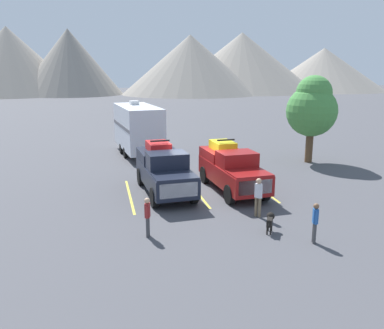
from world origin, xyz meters
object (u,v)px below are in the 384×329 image
object	(u,v)px
dog	(270,220)
person_b	(148,214)
pickup_truck_b	(231,168)
pickup_truck_a	(164,169)
camper_trailer_a	(138,127)
person_c	(315,220)
person_a	(258,195)

from	to	relation	value
dog	person_b	bearing A→B (deg)	172.60
pickup_truck_b	dog	bearing A→B (deg)	-92.63
dog	pickup_truck_b	bearing A→B (deg)	87.37
pickup_truck_a	camper_trailer_a	bearing A→B (deg)	92.37
pickup_truck_b	camper_trailer_a	world-z (taller)	camper_trailer_a
pickup_truck_a	dog	xyz separation A→B (m)	(3.23, -5.97, -0.72)
person_c	person_b	bearing A→B (deg)	161.71
pickup_truck_a	pickup_truck_b	world-z (taller)	pickup_truck_a
person_b	dog	bearing A→B (deg)	-7.40
person_b	person_c	world-z (taller)	person_b
pickup_truck_a	dog	bearing A→B (deg)	-61.63
person_a	dog	bearing A→B (deg)	-95.36
camper_trailer_a	person_a	distance (m)	14.48
pickup_truck_a	person_a	xyz separation A→B (m)	(3.38, -4.35, -0.23)
pickup_truck_a	person_c	xyz separation A→B (m)	(4.37, -7.30, -0.34)
camper_trailer_a	person_c	world-z (taller)	camper_trailer_a
pickup_truck_b	person_c	size ratio (longest dim) A/B	3.66
person_a	dog	size ratio (longest dim) A/B	2.25
person_a	person_b	size ratio (longest dim) A/B	1.12
pickup_truck_b	camper_trailer_a	xyz separation A→B (m)	(-3.88, 9.98, 0.85)
pickup_truck_a	person_a	size ratio (longest dim) A/B	3.31
person_b	person_c	size ratio (longest dim) A/B	1.01
pickup_truck_b	person_a	distance (m)	3.96
person_b	pickup_truck_b	bearing A→B (deg)	44.98
camper_trailer_a	person_a	world-z (taller)	camper_trailer_a
person_b	camper_trailer_a	bearing A→B (deg)	85.85
pickup_truck_a	dog	world-z (taller)	pickup_truck_a
pickup_truck_a	person_b	world-z (taller)	pickup_truck_a
pickup_truck_a	person_c	size ratio (longest dim) A/B	3.73
person_b	person_c	distance (m)	6.17
pickup_truck_a	person_b	bearing A→B (deg)	-105.45
pickup_truck_b	person_a	bearing A→B (deg)	-91.51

